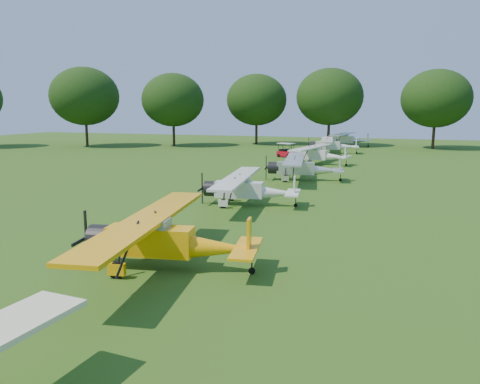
{
  "coord_description": "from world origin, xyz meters",
  "views": [
    {
      "loc": [
        8.95,
        -23.12,
        6.31
      ],
      "look_at": [
        0.26,
        2.77,
        1.4
      ],
      "focal_mm": 35.0,
      "sensor_mm": 36.0,
      "label": 1
    }
  ],
  "objects_px": {
    "aircraft_6": "(332,144)",
    "aircraft_2": "(163,237)",
    "aircraft_3": "(246,187)",
    "aircraft_4": "(302,166)",
    "aircraft_7": "(347,138)",
    "aircraft_5": "(317,153)",
    "golf_cart": "(286,152)"
  },
  "relations": [
    {
      "from": "aircraft_3",
      "to": "aircraft_6",
      "type": "height_order",
      "value": "aircraft_6"
    },
    {
      "from": "golf_cart",
      "to": "aircraft_2",
      "type": "bearing_deg",
      "value": -62.83
    },
    {
      "from": "aircraft_3",
      "to": "aircraft_6",
      "type": "distance_m",
      "value": 38.07
    },
    {
      "from": "aircraft_2",
      "to": "aircraft_3",
      "type": "xyz_separation_m",
      "value": [
        -0.68,
        12.84,
        -0.11
      ]
    },
    {
      "from": "aircraft_5",
      "to": "aircraft_6",
      "type": "bearing_deg",
      "value": 100.33
    },
    {
      "from": "aircraft_3",
      "to": "aircraft_5",
      "type": "distance_m",
      "value": 24.31
    },
    {
      "from": "aircraft_2",
      "to": "aircraft_3",
      "type": "bearing_deg",
      "value": 84.27
    },
    {
      "from": "aircraft_4",
      "to": "aircraft_6",
      "type": "distance_m",
      "value": 26.3
    },
    {
      "from": "aircraft_5",
      "to": "aircraft_7",
      "type": "xyz_separation_m",
      "value": [
        0.49,
        27.15,
        0.08
      ]
    },
    {
      "from": "aircraft_5",
      "to": "aircraft_3",
      "type": "bearing_deg",
      "value": -82.06
    },
    {
      "from": "aircraft_2",
      "to": "aircraft_3",
      "type": "height_order",
      "value": "aircraft_2"
    },
    {
      "from": "golf_cart",
      "to": "aircraft_5",
      "type": "bearing_deg",
      "value": -31.38
    },
    {
      "from": "aircraft_6",
      "to": "golf_cart",
      "type": "distance_m",
      "value": 8.78
    },
    {
      "from": "aircraft_6",
      "to": "aircraft_2",
      "type": "bearing_deg",
      "value": -97.29
    },
    {
      "from": "aircraft_2",
      "to": "golf_cart",
      "type": "bearing_deg",
      "value": 88.03
    },
    {
      "from": "aircraft_4",
      "to": "aircraft_7",
      "type": "distance_m",
      "value": 39.68
    },
    {
      "from": "golf_cart",
      "to": "aircraft_3",
      "type": "bearing_deg",
      "value": -61.28
    },
    {
      "from": "aircraft_2",
      "to": "aircraft_7",
      "type": "xyz_separation_m",
      "value": [
        0.45,
        64.3,
        0.03
      ]
    },
    {
      "from": "aircraft_7",
      "to": "golf_cart",
      "type": "distance_m",
      "value": 21.38
    },
    {
      "from": "aircraft_7",
      "to": "aircraft_5",
      "type": "bearing_deg",
      "value": -83.18
    },
    {
      "from": "aircraft_6",
      "to": "aircraft_3",
      "type": "bearing_deg",
      "value": -98.22
    },
    {
      "from": "aircraft_5",
      "to": "golf_cart",
      "type": "bearing_deg",
      "value": 137.7
    },
    {
      "from": "aircraft_6",
      "to": "aircraft_7",
      "type": "relative_size",
      "value": 0.96
    },
    {
      "from": "aircraft_3",
      "to": "aircraft_6",
      "type": "relative_size",
      "value": 0.93
    },
    {
      "from": "aircraft_2",
      "to": "aircraft_5",
      "type": "distance_m",
      "value": 37.14
    },
    {
      "from": "aircraft_3",
      "to": "aircraft_6",
      "type": "xyz_separation_m",
      "value": [
        0.43,
        38.06,
        0.09
      ]
    },
    {
      "from": "aircraft_7",
      "to": "aircraft_6",
      "type": "bearing_deg",
      "value": -85.16
    },
    {
      "from": "aircraft_4",
      "to": "aircraft_6",
      "type": "bearing_deg",
      "value": 82.52
    },
    {
      "from": "aircraft_7",
      "to": "aircraft_2",
      "type": "bearing_deg",
      "value": -82.55
    },
    {
      "from": "aircraft_2",
      "to": "golf_cart",
      "type": "height_order",
      "value": "aircraft_2"
    },
    {
      "from": "golf_cart",
      "to": "aircraft_6",
      "type": "bearing_deg",
      "value": 75.87
    },
    {
      "from": "aircraft_3",
      "to": "aircraft_4",
      "type": "xyz_separation_m",
      "value": [
        1.34,
        11.78,
        0.06
      ]
    }
  ]
}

